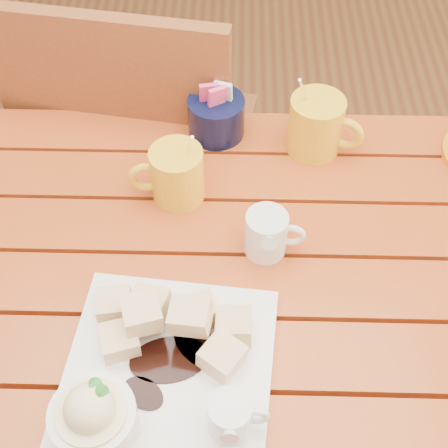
{
  "coord_description": "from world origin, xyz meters",
  "views": [
    {
      "loc": [
        0.07,
        -0.53,
        1.54
      ],
      "look_at": [
        0.05,
        0.06,
        0.82
      ],
      "focal_mm": 50.0,
      "sensor_mm": 36.0,
      "label": 1
    }
  ],
  "objects_px": {
    "table": "(190,320)",
    "coffee_mug_left": "(175,174)",
    "dessert_plate": "(152,374)",
    "chair_far": "(142,151)",
    "coffee_mug_right": "(317,125)"
  },
  "relations": [
    {
      "from": "coffee_mug_right",
      "to": "table",
      "type": "bearing_deg",
      "value": -102.44
    },
    {
      "from": "dessert_plate",
      "to": "chair_far",
      "type": "height_order",
      "value": "chair_far"
    },
    {
      "from": "coffee_mug_left",
      "to": "coffee_mug_right",
      "type": "bearing_deg",
      "value": 18.72
    },
    {
      "from": "table",
      "to": "coffee_mug_right",
      "type": "relative_size",
      "value": 7.51
    },
    {
      "from": "coffee_mug_left",
      "to": "chair_far",
      "type": "distance_m",
      "value": 0.44
    },
    {
      "from": "dessert_plate",
      "to": "coffee_mug_left",
      "type": "bearing_deg",
      "value": 88.94
    },
    {
      "from": "table",
      "to": "coffee_mug_right",
      "type": "distance_m",
      "value": 0.4
    },
    {
      "from": "dessert_plate",
      "to": "coffee_mug_left",
      "type": "xyz_separation_m",
      "value": [
        0.01,
        0.35,
        0.02
      ]
    },
    {
      "from": "dessert_plate",
      "to": "coffee_mug_right",
      "type": "xyz_separation_m",
      "value": [
        0.25,
        0.47,
        0.02
      ]
    },
    {
      "from": "table",
      "to": "coffee_mug_left",
      "type": "bearing_deg",
      "value": 98.94
    },
    {
      "from": "table",
      "to": "dessert_plate",
      "type": "distance_m",
      "value": 0.22
    },
    {
      "from": "dessert_plate",
      "to": "coffee_mug_left",
      "type": "height_order",
      "value": "coffee_mug_left"
    },
    {
      "from": "coffee_mug_left",
      "to": "chair_far",
      "type": "relative_size",
      "value": 0.15
    },
    {
      "from": "table",
      "to": "dessert_plate",
      "type": "relative_size",
      "value": 3.96
    },
    {
      "from": "dessert_plate",
      "to": "chair_far",
      "type": "relative_size",
      "value": 0.32
    }
  ]
}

